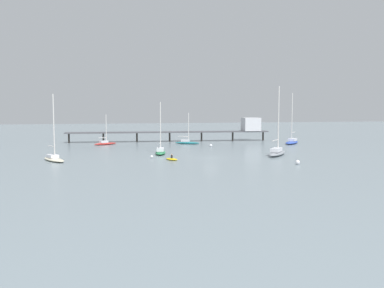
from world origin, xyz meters
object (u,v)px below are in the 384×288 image
object	(u,v)px
pier	(215,128)
sailboat_cream	(54,157)
mooring_buoy_outer	(211,146)
sailboat_green	(160,151)
mooring_buoy_inner	(152,157)
sailboat_blue	(292,141)
dinghy_yellow	(172,159)
mooring_buoy_mid	(298,162)
sailboat_teal	(187,142)
sailboat_gray	(277,152)
sailboat_red	(105,143)

from	to	relation	value
pier	sailboat_cream	size ratio (longest dim) A/B	4.89
pier	mooring_buoy_outer	xyz separation A→B (m)	(-6.48, -17.67, -3.50)
sailboat_green	mooring_buoy_inner	size ratio (longest dim) A/B	18.70
sailboat_cream	mooring_buoy_inner	world-z (taller)	sailboat_cream
sailboat_blue	dinghy_yellow	size ratio (longest dim) A/B	4.07
sailboat_green	sailboat_blue	world-z (taller)	sailboat_blue
mooring_buoy_mid	sailboat_green	bearing A→B (deg)	132.83
sailboat_teal	mooring_buoy_inner	size ratio (longest dim) A/B	14.50
sailboat_green	sailboat_gray	distance (m)	23.59
mooring_buoy_outer	dinghy_yellow	bearing A→B (deg)	-121.92
dinghy_yellow	mooring_buoy_inner	distance (m)	4.78
mooring_buoy_inner	sailboat_cream	bearing A→B (deg)	179.18
sailboat_cream	mooring_buoy_mid	size ratio (longest dim) A/B	15.76
sailboat_teal	sailboat_blue	world-z (taller)	sailboat_blue
sailboat_cream	mooring_buoy_inner	bearing A→B (deg)	-0.82
sailboat_gray	sailboat_red	world-z (taller)	sailboat_gray
mooring_buoy_inner	mooring_buoy_mid	size ratio (longest dim) A/B	0.76
mooring_buoy_outer	sailboat_gray	bearing A→B (deg)	-70.50
sailboat_teal	dinghy_yellow	bearing A→B (deg)	-107.94
mooring_buoy_mid	mooring_buoy_outer	world-z (taller)	mooring_buoy_mid
pier	sailboat_red	bearing A→B (deg)	-171.03
sailboat_green	mooring_buoy_inner	xyz separation A→B (m)	(-2.78, -6.58, -0.37)
sailboat_red	sailboat_cream	size ratio (longest dim) A/B	0.66
pier	sailboat_cream	distance (m)	55.50
pier	sailboat_red	xyz separation A→B (m)	(-31.49, -4.97, -3.35)
sailboat_gray	sailboat_red	xyz separation A→B (m)	(-32.46, 33.73, -0.29)
sailboat_green	sailboat_teal	world-z (taller)	sailboat_green
sailboat_teal	mooring_buoy_mid	size ratio (longest dim) A/B	11.01
sailboat_red	dinghy_yellow	world-z (taller)	sailboat_red
sailboat_gray	mooring_buoy_inner	world-z (taller)	sailboat_gray
sailboat_teal	mooring_buoy_inner	bearing A→B (deg)	-115.21
sailboat_green	dinghy_yellow	world-z (taller)	sailboat_green
sailboat_green	mooring_buoy_mid	distance (m)	28.77
sailboat_green	mooring_buoy_outer	bearing A→B (deg)	41.07
sailboat_blue	mooring_buoy_mid	xyz separation A→B (m)	(-18.89, -37.46, -0.34)
sailboat_red	dinghy_yellow	bearing A→B (deg)	-73.29
sailboat_blue	pier	bearing A→B (deg)	140.86
sailboat_cream	mooring_buoy_inner	distance (m)	17.53
sailboat_green	mooring_buoy_mid	world-z (taller)	sailboat_green
pier	sailboat_cream	world-z (taller)	sailboat_cream
sailboat_green	sailboat_teal	xyz separation A→B (m)	(10.99, 22.65, -0.12)
dinghy_yellow	mooring_buoy_inner	xyz separation A→B (m)	(-3.13, 3.62, 0.08)
sailboat_red	mooring_buoy_outer	bearing A→B (deg)	-26.92
mooring_buoy_inner	mooring_buoy_mid	distance (m)	26.64
mooring_buoy_outer	pier	bearing A→B (deg)	69.88
sailboat_blue	mooring_buoy_outer	bearing A→B (deg)	-171.44
pier	sailboat_gray	xyz separation A→B (m)	(0.97, -38.70, -3.06)
pier	sailboat_teal	bearing A→B (deg)	-142.46
sailboat_green	mooring_buoy_inner	world-z (taller)	sailboat_green
mooring_buoy_inner	mooring_buoy_outer	world-z (taller)	mooring_buoy_outer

